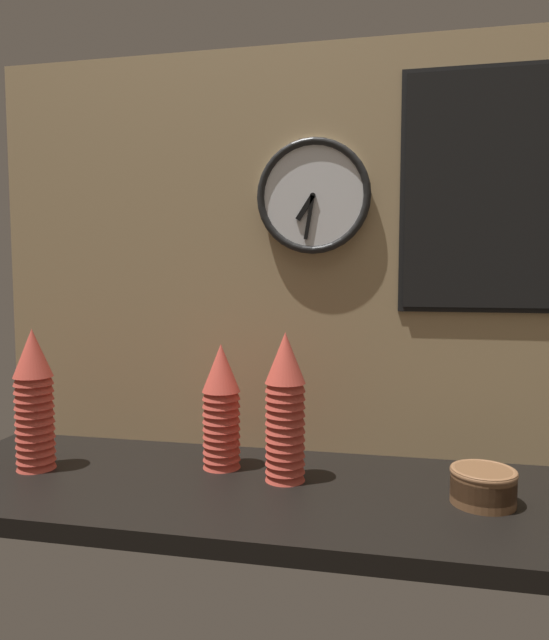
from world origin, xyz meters
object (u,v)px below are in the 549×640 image
cup_stack_center (221,406)px  bowl_stack_far_right (483,485)px  cup_stack_center_right (285,407)px  cup_stack_far_left (34,399)px  wall_clock (313,196)px  menu_board (495,190)px

cup_stack_center → bowl_stack_far_right: bearing=-9.7°
cup_stack_center_right → bowl_stack_far_right: bearing=-6.5°
cup_stack_center → cup_stack_center_right: (16.69, -5.29, 1.87)cm
cup_stack_far_left → wall_clock: bearing=21.4°
cup_stack_far_left → wall_clock: (63.80, 25.05, 49.58)cm
cup_stack_far_left → menu_board: (107.53, 25.94, 50.01)cm
cup_stack_far_left → bowl_stack_far_right: bearing=-0.2°
cup_stack_center_right → cup_stack_far_left: bearing=-175.7°
cup_stack_center_right → bowl_stack_far_right: (42.27, -4.82, -13.10)cm
cup_stack_center → cup_stack_center_right: size_ratio=0.89×
menu_board → wall_clock: bearing=-178.8°
bowl_stack_far_right → wall_clock: 78.01cm
cup_stack_center_right → menu_board: (47.07, 21.40, 50.01)cm
cup_stack_far_left → menu_board: size_ratio=0.58×
cup_stack_far_left → wall_clock: wall_clock is taller
cup_stack_center → bowl_stack_far_right: 60.86cm
cup_stack_center_right → wall_clock: bearing=80.8°
cup_stack_center_right → cup_stack_center: bearing=162.4°
bowl_stack_far_right → menu_board: menu_board is taller
cup_stack_center_right → cup_stack_far_left: size_ratio=1.00×
cup_stack_center_right → wall_clock: (3.34, 20.52, 49.58)cm
cup_stack_center → cup_stack_center_right: 17.61cm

